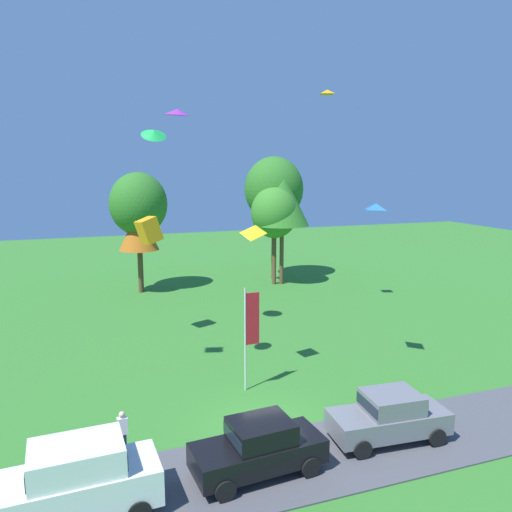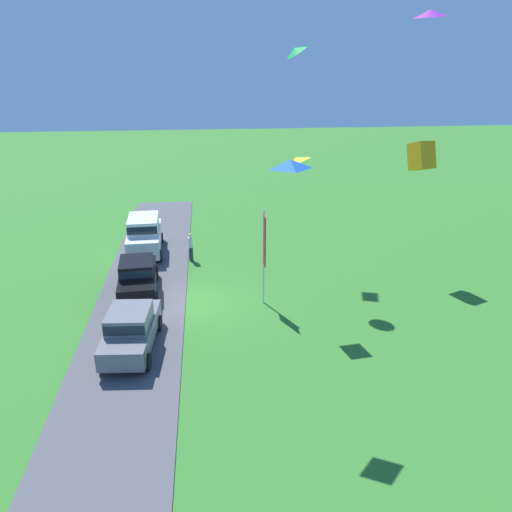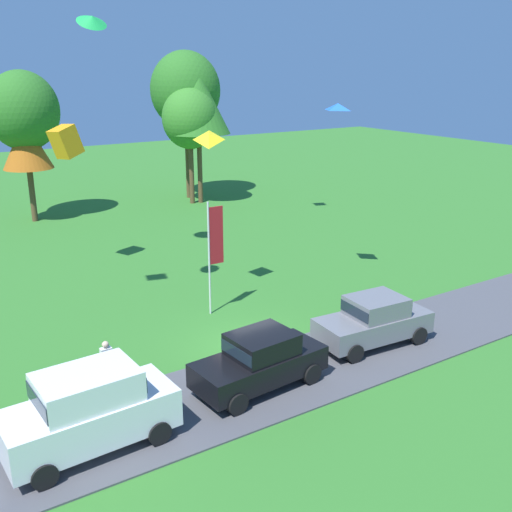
{
  "view_description": "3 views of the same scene",
  "coord_description": "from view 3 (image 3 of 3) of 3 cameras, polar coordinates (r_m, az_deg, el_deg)",
  "views": [
    {
      "loc": [
        -6.37,
        -16.9,
        10.1
      ],
      "look_at": [
        1.86,
        6.39,
        5.71
      ],
      "focal_mm": 35.0,
      "sensor_mm": 36.0,
      "label": 1
    },
    {
      "loc": [
        22.2,
        0.99,
        11.51
      ],
      "look_at": [
        -0.81,
        3.3,
        2.04
      ],
      "focal_mm": 35.0,
      "sensor_mm": 36.0,
      "label": 2
    },
    {
      "loc": [
        -10.71,
        -17.1,
        10.05
      ],
      "look_at": [
        2.56,
        3.44,
        2.2
      ],
      "focal_mm": 42.0,
      "sensor_mm": 36.0,
      "label": 3
    }
  ],
  "objects": [
    {
      "name": "ground_plane",
      "position": [
        22.54,
        -0.72,
        -8.68
      ],
      "size": [
        120.0,
        120.0,
        0.0
      ],
      "primitive_type": "plane",
      "color": "#337528"
    },
    {
      "name": "pavement_strip",
      "position": [
        20.7,
        3.02,
        -11.18
      ],
      "size": [
        36.0,
        4.4,
        0.06
      ],
      "primitive_type": "cube",
      "color": "#4C4C51",
      "rests_on": "ground"
    },
    {
      "name": "car_suv_near_entrance",
      "position": [
        17.1,
        -15.61,
        -13.74
      ],
      "size": [
        4.68,
        2.22,
        2.28
      ],
      "color": "white",
      "rests_on": "ground"
    },
    {
      "name": "car_sedan_mid_row",
      "position": [
        19.45,
        0.4,
        -9.79
      ],
      "size": [
        4.53,
        2.23,
        1.84
      ],
      "color": "black",
      "rests_on": "ground"
    },
    {
      "name": "car_sedan_by_flagpole",
      "position": [
        22.72,
        11.17,
        -5.92
      ],
      "size": [
        4.51,
        2.2,
        1.84
      ],
      "color": "slate",
      "rests_on": "ground"
    },
    {
      "name": "person_watching_sky",
      "position": [
        20.03,
        -14.0,
        -10.04
      ],
      "size": [
        0.36,
        0.24,
        1.71
      ],
      "color": "#2D334C",
      "rests_on": "ground"
    },
    {
      "name": "tree_far_left",
      "position": [
        42.06,
        -21.03,
        9.88
      ],
      "size": [
        3.19,
        3.19,
        6.74
      ],
      "color": "brown",
      "rests_on": "ground"
    },
    {
      "name": "tree_right_of_center",
      "position": [
        42.33,
        -21.32,
        12.75
      ],
      "size": [
        4.62,
        4.62,
        9.75
      ],
      "color": "brown",
      "rests_on": "ground"
    },
    {
      "name": "tree_lone_near",
      "position": [
        44.89,
        -6.33,
        12.88
      ],
      "size": [
        4.04,
        4.04,
        8.53
      ],
      "color": "brown",
      "rests_on": "ground"
    },
    {
      "name": "tree_far_right",
      "position": [
        45.0,
        -5.55,
        14.44
      ],
      "size": [
        4.66,
        4.66,
        9.84
      ],
      "color": "brown",
      "rests_on": "ground"
    },
    {
      "name": "tree_center_back",
      "position": [
        46.88,
        -6.74,
        15.39
      ],
      "size": [
        5.25,
        5.25,
        11.09
      ],
      "color": "brown",
      "rests_on": "ground"
    },
    {
      "name": "flag_banner",
      "position": [
        24.55,
        -4.04,
        1.21
      ],
      "size": [
        0.71,
        0.08,
        4.83
      ],
      "color": "silver",
      "rests_on": "ground"
    },
    {
      "name": "kite_diamond_high_right",
      "position": [
        27.26,
        7.8,
        13.9
      ],
      "size": [
        0.97,
        1.19,
        0.3
      ],
      "primitive_type": "pyramid",
      "rotation": [
        -0.0,
        0.0,
        1.74
      ],
      "color": "blue"
    },
    {
      "name": "kite_delta_low_drifter",
      "position": [
        23.81,
        -15.36,
        20.9
      ],
      "size": [
        1.12,
        1.1,
        0.79
      ],
      "primitive_type": "cone",
      "rotation": [
        -0.54,
        0.0,
        3.17
      ],
      "color": "green"
    },
    {
      "name": "kite_diamond_over_trees",
      "position": [
        25.06,
        -4.51,
        11.2
      ],
      "size": [
        1.31,
        1.31,
        0.69
      ],
      "primitive_type": "pyramid",
      "rotation": [
        -0.49,
        0.0,
        2.62
      ],
      "color": "yellow"
    },
    {
      "name": "kite_box_trailing_tail",
      "position": [
        30.5,
        -17.67,
        10.34
      ],
      "size": [
        1.65,
        1.35,
        1.68
      ],
      "primitive_type": "cube",
      "rotation": [
        0.06,
        0.3,
        3.52
      ],
      "color": "orange"
    }
  ]
}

